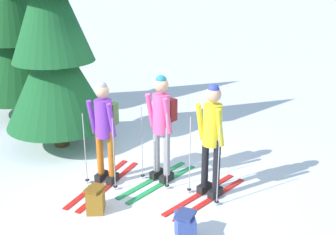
% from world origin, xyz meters
% --- Properties ---
extents(ground_plane, '(400.00, 400.00, 0.00)m').
position_xyz_m(ground_plane, '(0.00, 0.00, 0.00)').
color(ground_plane, white).
extents(skier_in_purple, '(0.61, 1.80, 1.72)m').
position_xyz_m(skier_in_purple, '(-0.63, -0.25, 0.97)').
color(skier_in_purple, red).
rests_on(skier_in_purple, ground).
extents(skier_in_pink, '(0.78, 1.67, 1.81)m').
position_xyz_m(skier_in_pink, '(0.19, 0.17, 1.03)').
color(skier_in_pink, green).
rests_on(skier_in_pink, ground).
extents(skier_in_yellow, '(0.87, 1.69, 1.80)m').
position_xyz_m(skier_in_yellow, '(1.07, -0.00, 1.00)').
color(skier_in_yellow, red).
rests_on(skier_in_yellow, ground).
extents(pine_tree_near, '(2.07, 2.07, 5.00)m').
position_xyz_m(pine_tree_near, '(-4.26, 1.89, 2.29)').
color(pine_tree_near, '#51381E').
rests_on(pine_tree_near, ground).
extents(pine_tree_mid, '(2.02, 2.02, 4.87)m').
position_xyz_m(pine_tree_mid, '(-2.26, 0.70, 2.23)').
color(pine_tree_mid, '#51381E').
rests_on(pine_tree_mid, ground).
extents(backpack_on_snow_front, '(0.37, 0.40, 0.38)m').
position_xyz_m(backpack_on_snow_front, '(1.12, -1.20, 0.19)').
color(backpack_on_snow_front, '#384C99').
rests_on(backpack_on_snow_front, ground).
extents(backpack_on_snow_beside, '(0.35, 0.39, 0.38)m').
position_xyz_m(backpack_on_snow_beside, '(-0.32, -1.08, 0.19)').
color(backpack_on_snow_beside, '#99661E').
rests_on(backpack_on_snow_beside, ground).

